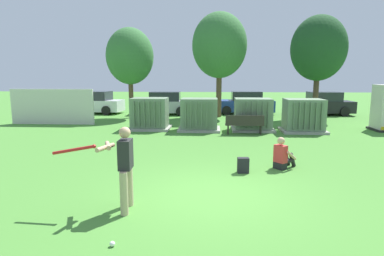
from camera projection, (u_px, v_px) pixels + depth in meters
ground_plane at (212, 194)px, 7.52m from camera, size 96.00×96.00×0.00m
fence_panel at (52, 107)px, 18.28m from camera, size 4.80×0.12×2.00m
transformer_west at (150, 114)px, 16.60m from camera, size 2.10×1.70×1.62m
transformer_mid_west at (199, 115)px, 16.24m from camera, size 2.10×1.70×1.62m
transformer_mid_east at (253, 115)px, 16.23m from camera, size 2.10×1.70×1.62m
transformer_east at (303, 116)px, 15.81m from camera, size 2.10×1.70×1.62m
park_bench at (245, 123)px, 15.14m from camera, size 1.81×0.43×0.92m
batter at (123, 164)px, 6.51m from camera, size 1.61×0.72×1.74m
sports_ball at (112, 244)px, 5.22m from camera, size 0.09×0.09×0.09m
seated_spectator at (283, 156)px, 9.60m from camera, size 0.76×0.72×0.96m
backpack at (243, 165)px, 9.18m from camera, size 0.33×0.28×0.44m
tree_left at (130, 56)px, 20.61m from camera, size 3.02×3.02×5.78m
tree_center_left at (219, 46)px, 20.97m from camera, size 3.57×3.57×6.82m
tree_center_right at (318, 48)px, 19.76m from camera, size 3.35×3.35×6.41m
parked_car_leftmost at (94, 103)px, 23.65m from camera, size 4.32×2.17×1.62m
parked_car_left_of_center at (164, 104)px, 23.01m from camera, size 4.25×2.02×1.62m
parked_car_right_of_center at (245, 103)px, 23.40m from camera, size 4.22×1.95×1.62m
parked_car_rightmost at (322, 104)px, 22.76m from camera, size 4.23×1.99×1.62m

